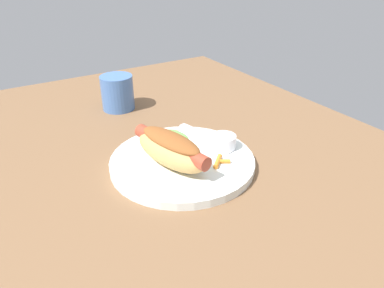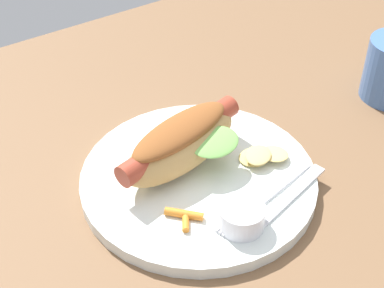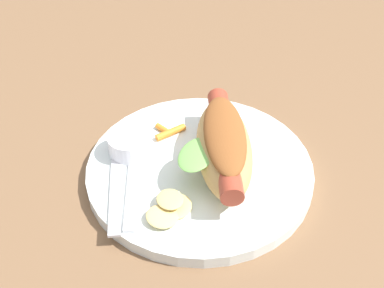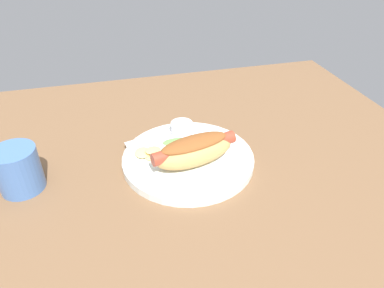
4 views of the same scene
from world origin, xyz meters
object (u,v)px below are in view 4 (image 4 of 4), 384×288
object	(u,v)px
sauce_ramekin	(182,128)
knife	(153,137)
drinking_cup	(18,170)
plate	(188,159)
hot_dog	(194,150)
chips_pile	(150,153)
fork	(161,139)
carrot_garnish	(205,138)

from	to	relation	value
sauce_ramekin	knife	world-z (taller)	sauce_ramekin
knife	drinking_cup	size ratio (longest dim) A/B	1.51
sauce_ramekin	knife	bearing A→B (deg)	-177.76
drinking_cup	knife	bearing A→B (deg)	18.20
plate	hot_dog	bearing A→B (deg)	-77.80
sauce_ramekin	plate	bearing A→B (deg)	-94.88
chips_pile	drinking_cup	world-z (taller)	drinking_cup
plate	fork	xyz separation A→B (cm)	(-4.37, 7.25, 1.00)
hot_dog	carrot_garnish	size ratio (longest dim) A/B	4.42
hot_dog	knife	distance (cm)	13.58
sauce_ramekin	carrot_garnish	world-z (taller)	sauce_ramekin
chips_pile	carrot_garnish	distance (cm)	13.25
plate	knife	xyz separation A→B (cm)	(-5.97, 8.76, 0.98)
hot_dog	carrot_garnish	distance (cm)	9.40
sauce_ramekin	carrot_garnish	distance (cm)	6.10
plate	hot_dog	xyz separation A→B (cm)	(0.59, -2.71, 4.10)
hot_dog	sauce_ramekin	world-z (taller)	hot_dog
sauce_ramekin	drinking_cup	size ratio (longest dim) A/B	0.57
chips_pile	drinking_cup	size ratio (longest dim) A/B	0.71
drinking_cup	plate	bearing A→B (deg)	-0.05
plate	knife	world-z (taller)	knife
knife	sauce_ramekin	bearing A→B (deg)	-12.24
sauce_ramekin	knife	xyz separation A→B (cm)	(-6.74, -0.26, -1.16)
plate	carrot_garnish	world-z (taller)	carrot_garnish
fork	drinking_cup	size ratio (longest dim) A/B	1.75
hot_dog	drinking_cup	distance (cm)	33.23
plate	sauce_ramekin	size ratio (longest dim) A/B	5.53
knife	plate	bearing A→B (deg)	-70.20
hot_dog	carrot_garnish	bearing A→B (deg)	45.87
fork	knife	xyz separation A→B (cm)	(-1.60, 1.51, -0.02)
sauce_ramekin	knife	size ratio (longest dim) A/B	0.38
fork	sauce_ramekin	bearing A→B (deg)	7.56
hot_dog	chips_pile	world-z (taller)	hot_dog
carrot_garnish	hot_dog	bearing A→B (deg)	-121.14
chips_pile	carrot_garnish	xyz separation A→B (cm)	(12.95, 2.79, -0.21)
hot_dog	knife	bearing A→B (deg)	106.77
plate	carrot_garnish	size ratio (longest dim) A/B	6.76
plate	fork	bearing A→B (deg)	121.09
sauce_ramekin	drinking_cup	bearing A→B (deg)	-164.88
drinking_cup	carrot_garnish	bearing A→B (deg)	7.43
fork	knife	distance (cm)	2.20
carrot_garnish	drinking_cup	world-z (taller)	drinking_cup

